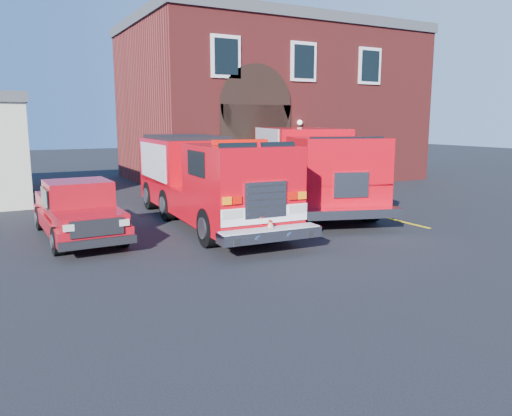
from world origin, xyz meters
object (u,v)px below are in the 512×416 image
fire_engine (206,179)px  fire_station (269,103)px  pickup_truck (78,211)px  secondary_truck (309,165)px

fire_engine → fire_station: bearing=51.6°
fire_engine → pickup_truck: (-4.05, -0.29, -0.66)m
fire_engine → secondary_truck: bearing=11.9°
pickup_truck → secondary_truck: secondary_truck is taller
pickup_truck → secondary_truck: (8.71, 1.27, 0.84)m
fire_station → fire_engine: 13.51m
pickup_truck → secondary_truck: bearing=8.3°
fire_station → pickup_truck: bearing=-139.0°
pickup_truck → fire_engine: bearing=4.1°
fire_station → pickup_truck: fire_station is taller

